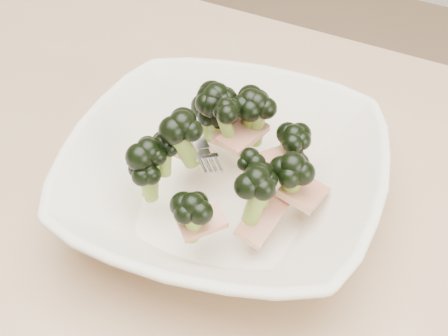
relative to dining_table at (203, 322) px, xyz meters
The scene contains 2 objects.
dining_table is the anchor object (origin of this frame).
broccoli_dish 0.15m from the dining_table, 100.25° to the left, with size 0.33×0.33×0.11m.
Camera 1 is at (0.18, -0.29, 1.18)m, focal length 50.00 mm.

